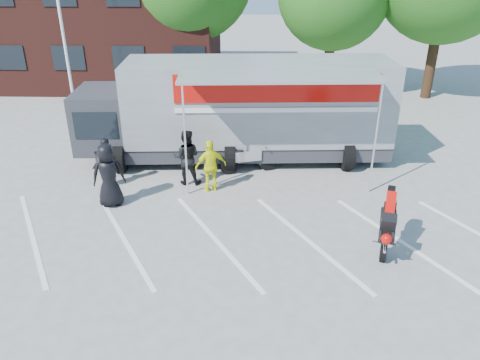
{
  "coord_description": "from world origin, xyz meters",
  "views": [
    {
      "loc": [
        1.13,
        -9.21,
        6.68
      ],
      "look_at": [
        0.83,
        1.84,
        1.3
      ],
      "focal_mm": 35.0,
      "sensor_mm": 36.0,
      "label": 1
    }
  ],
  "objects_px": {
    "stunt_bike_rider": "(383,246)",
    "spectator_leather_b": "(107,162)",
    "transporter_truck": "(244,158)",
    "parked_motorcycle": "(249,172)",
    "spectator_hivis": "(211,166)",
    "spectator_leather_c": "(187,157)",
    "spectator_leather_a": "(109,175)"
  },
  "relations": [
    {
      "from": "transporter_truck",
      "to": "spectator_hivis",
      "type": "relative_size",
      "value": 6.61
    },
    {
      "from": "parked_motorcycle",
      "to": "spectator_hivis",
      "type": "xyz_separation_m",
      "value": [
        -1.16,
        -1.39,
        0.83
      ]
    },
    {
      "from": "spectator_leather_b",
      "to": "stunt_bike_rider",
      "type": "bearing_deg",
      "value": 154.14
    },
    {
      "from": "spectator_hivis",
      "to": "stunt_bike_rider",
      "type": "bearing_deg",
      "value": 126.08
    },
    {
      "from": "transporter_truck",
      "to": "spectator_leather_b",
      "type": "distance_m",
      "value": 4.88
    },
    {
      "from": "transporter_truck",
      "to": "stunt_bike_rider",
      "type": "xyz_separation_m",
      "value": [
        3.64,
        -5.57,
        0.0
      ]
    },
    {
      "from": "spectator_leather_c",
      "to": "transporter_truck",
      "type": "bearing_deg",
      "value": -129.81
    },
    {
      "from": "spectator_leather_a",
      "to": "spectator_leather_b",
      "type": "xyz_separation_m",
      "value": [
        -0.42,
        1.25,
        -0.15
      ]
    },
    {
      "from": "spectator_leather_a",
      "to": "spectator_leather_c",
      "type": "height_order",
      "value": "spectator_leather_a"
    },
    {
      "from": "spectator_leather_a",
      "to": "parked_motorcycle",
      "type": "bearing_deg",
      "value": -164.67
    },
    {
      "from": "spectator_leather_b",
      "to": "spectator_hivis",
      "type": "relative_size",
      "value": 0.97
    },
    {
      "from": "parked_motorcycle",
      "to": "spectator_leather_a",
      "type": "height_order",
      "value": "spectator_leather_a"
    },
    {
      "from": "transporter_truck",
      "to": "parked_motorcycle",
      "type": "xyz_separation_m",
      "value": [
        0.2,
        -1.2,
        0.0
      ]
    },
    {
      "from": "parked_motorcycle",
      "to": "stunt_bike_rider",
      "type": "bearing_deg",
      "value": -157.03
    },
    {
      "from": "parked_motorcycle",
      "to": "spectator_leather_c",
      "type": "relative_size",
      "value": 1.09
    },
    {
      "from": "spectator_leather_b",
      "to": "parked_motorcycle",
      "type": "bearing_deg",
      "value": -169.01
    },
    {
      "from": "stunt_bike_rider",
      "to": "parked_motorcycle",
      "type": "bearing_deg",
      "value": 143.82
    },
    {
      "from": "parked_motorcycle",
      "to": "stunt_bike_rider",
      "type": "xyz_separation_m",
      "value": [
        3.44,
        -4.38,
        0.0
      ]
    },
    {
      "from": "stunt_bike_rider",
      "to": "spectator_leather_b",
      "type": "distance_m",
      "value": 8.54
    },
    {
      "from": "spectator_leather_b",
      "to": "spectator_hivis",
      "type": "xyz_separation_m",
      "value": [
        3.26,
        -0.25,
        0.02
      ]
    },
    {
      "from": "stunt_bike_rider",
      "to": "spectator_leather_b",
      "type": "height_order",
      "value": "spectator_leather_b"
    },
    {
      "from": "transporter_truck",
      "to": "spectator_leather_a",
      "type": "height_order",
      "value": "spectator_leather_a"
    },
    {
      "from": "spectator_leather_c",
      "to": "spectator_hivis",
      "type": "height_order",
      "value": "spectator_leather_c"
    },
    {
      "from": "parked_motorcycle",
      "to": "spectator_hivis",
      "type": "height_order",
      "value": "spectator_hivis"
    },
    {
      "from": "spectator_leather_b",
      "to": "spectator_leather_c",
      "type": "height_order",
      "value": "spectator_leather_c"
    },
    {
      "from": "stunt_bike_rider",
      "to": "spectator_hivis",
      "type": "bearing_deg",
      "value": 162.64
    },
    {
      "from": "transporter_truck",
      "to": "spectator_hivis",
      "type": "distance_m",
      "value": 2.88
    },
    {
      "from": "parked_motorcycle",
      "to": "stunt_bike_rider",
      "type": "relative_size",
      "value": 1.06
    },
    {
      "from": "spectator_hivis",
      "to": "spectator_leather_a",
      "type": "bearing_deg",
      "value": -1.58
    },
    {
      "from": "parked_motorcycle",
      "to": "spectator_leather_b",
      "type": "distance_m",
      "value": 4.63
    },
    {
      "from": "parked_motorcycle",
      "to": "spectator_hivis",
      "type": "relative_size",
      "value": 1.19
    },
    {
      "from": "transporter_truck",
      "to": "spectator_leather_a",
      "type": "relative_size",
      "value": 5.76
    }
  ]
}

